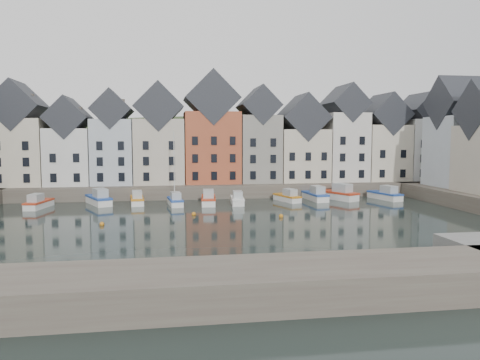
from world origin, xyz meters
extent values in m
plane|color=black|center=(0.00, 0.00, 0.00)|extent=(260.00, 260.00, 0.00)
cube|color=#4E443C|center=(0.00, 30.00, 1.00)|extent=(90.00, 16.00, 2.00)
cube|color=#4E443C|center=(-10.00, -22.00, 1.00)|extent=(50.00, 6.00, 2.00)
ellipsoid|color=#242E17|center=(0.00, 56.00, -18.00)|extent=(153.60, 70.40, 64.00)
sphere|color=#1F3216|center=(-13.94, 50.93, 8.70)|extent=(5.77, 5.77, 5.77)
sphere|color=#1F3216|center=(24.86, 60.75, 8.12)|extent=(5.27, 5.27, 5.27)
sphere|color=#1F3216|center=(31.82, 54.20, 7.88)|extent=(5.07, 5.07, 5.07)
sphere|color=#1F3216|center=(14.28, 55.19, 7.82)|extent=(5.01, 5.01, 5.01)
sphere|color=#1F3216|center=(-37.67, 56.61, 6.57)|extent=(3.94, 3.94, 3.94)
sphere|color=#1F3216|center=(28.33, 60.25, 8.05)|extent=(5.21, 5.21, 5.21)
sphere|color=#1F3216|center=(1.99, 58.64, 8.32)|extent=(5.45, 5.45, 5.45)
sphere|color=#1F3216|center=(37.80, 48.31, 7.21)|extent=(4.49, 4.49, 4.49)
cube|color=beige|center=(-29.17, 28.00, 7.04)|extent=(7.67, 8.00, 10.07)
cube|color=#212329|center=(-29.17, 28.00, 13.97)|extent=(7.67, 8.16, 7.67)
cube|color=silver|center=(-21.90, 28.00, 6.30)|extent=(6.56, 8.00, 8.61)
cube|color=#212329|center=(-21.90, 28.00, 12.23)|extent=(6.56, 8.16, 6.56)
cube|color=#AEB7C1|center=(-15.37, 28.00, 7.01)|extent=(6.20, 8.00, 10.02)
cube|color=#212329|center=(-15.37, 28.00, 13.55)|extent=(6.20, 8.16, 6.20)
cube|color=#B7AD9B|center=(-8.27, 28.00, 7.04)|extent=(7.70, 8.00, 10.08)
cube|color=#212329|center=(-8.27, 28.00, 13.98)|extent=(7.70, 8.16, 7.70)
cube|color=#A44C2F|center=(0.07, 28.00, 7.64)|extent=(8.69, 8.00, 11.28)
cube|color=#212329|center=(0.07, 28.00, 15.43)|extent=(8.69, 8.16, 8.69)
cube|color=gray|center=(7.78, 28.00, 7.39)|extent=(6.43, 8.00, 10.78)
cube|color=#212329|center=(7.78, 28.00, 14.37)|extent=(6.43, 8.16, 6.43)
cube|color=beige|center=(15.08, 28.00, 6.28)|extent=(7.88, 8.00, 8.56)
cube|color=#212329|center=(15.08, 28.00, 12.51)|extent=(7.88, 8.16, 7.88)
cube|color=beige|center=(22.42, 28.00, 7.64)|extent=(6.50, 8.00, 11.27)
cube|color=#212329|center=(22.42, 28.00, 14.88)|extent=(6.50, 8.16, 6.50)
cube|color=beige|center=(29.43, 28.00, 6.66)|extent=(7.23, 8.00, 9.32)
cube|color=#212329|center=(29.43, 28.00, 13.11)|extent=(7.23, 8.16, 7.23)
cube|color=silver|center=(36.28, 28.00, 7.16)|extent=(6.18, 8.00, 10.32)
cube|color=#212329|center=(36.28, 28.00, 13.85)|extent=(6.18, 8.16, 6.18)
cube|color=#AEB7C1|center=(36.00, 16.26, 7.19)|extent=(7.47, 8.00, 10.38)
cube|color=#212329|center=(36.00, 16.26, 14.36)|extent=(7.62, 8.00, 8.00)
sphere|color=#C27316|center=(-4.00, 8.00, 0.15)|extent=(0.50, 0.50, 0.50)
sphere|color=#C27316|center=(6.00, 5.00, 0.15)|extent=(0.50, 0.50, 0.50)
sphere|color=#C27316|center=(-14.00, 3.00, 0.15)|extent=(0.50, 0.50, 0.50)
cube|color=silver|center=(-23.87, 16.93, 0.33)|extent=(2.68, 5.80, 1.02)
cube|color=#B13419|center=(-23.87, 16.93, 0.89)|extent=(2.79, 5.93, 0.23)
cube|color=#9BA1A3|center=(-24.02, 16.10, 1.44)|extent=(1.69, 2.44, 1.12)
cube|color=silver|center=(-16.57, 19.15, 0.38)|extent=(4.36, 6.71, 1.19)
cube|color=#214599|center=(-16.57, 19.15, 1.02)|extent=(4.51, 6.87, 0.27)
cube|color=#9BA1A3|center=(-16.18, 18.26, 1.67)|extent=(2.42, 2.97, 1.29)
cube|color=silver|center=(-11.29, 18.71, 0.32)|extent=(2.14, 5.63, 1.01)
cube|color=#C27316|center=(-11.29, 18.71, 0.87)|extent=(2.24, 5.75, 0.23)
cube|color=#9BA1A3|center=(-11.22, 17.89, 1.42)|extent=(1.48, 2.31, 1.10)
cube|color=silver|center=(-6.05, 16.75, 0.31)|extent=(2.15, 5.44, 0.97)
cube|color=#214599|center=(-6.05, 16.75, 0.84)|extent=(2.25, 5.56, 0.22)
cube|color=#9BA1A3|center=(-5.96, 15.96, 1.37)|extent=(1.46, 2.24, 1.06)
cylinder|color=silver|center=(-6.11, 17.28, 5.30)|extent=(0.12, 0.12, 9.72)
cube|color=silver|center=(-1.44, 16.99, 0.35)|extent=(2.30, 6.18, 1.11)
cube|color=#B13419|center=(-1.44, 16.99, 0.96)|extent=(2.41, 6.31, 0.25)
cube|color=#9BA1A3|center=(-1.51, 16.09, 1.56)|extent=(1.60, 2.53, 1.21)
cube|color=silver|center=(2.58, 16.66, 0.31)|extent=(2.02, 5.44, 0.98)
cube|color=silver|center=(2.58, 16.66, 0.84)|extent=(2.12, 5.55, 0.22)
cube|color=#9BA1A3|center=(2.51, 15.87, 1.38)|extent=(1.41, 2.22, 1.06)
cube|color=silver|center=(10.16, 18.22, 0.31)|extent=(3.10, 5.55, 0.97)
cube|color=#C27316|center=(10.16, 18.22, 0.84)|extent=(3.22, 5.68, 0.22)
cube|color=#9BA1A3|center=(10.40, 17.46, 1.37)|extent=(1.82, 2.40, 1.06)
cube|color=silver|center=(14.60, 18.84, 0.36)|extent=(2.32, 6.33, 1.14)
cube|color=#214599|center=(14.60, 18.84, 0.98)|extent=(2.43, 6.47, 0.26)
cube|color=#9BA1A3|center=(14.67, 17.91, 1.61)|extent=(1.63, 2.59, 1.24)
cube|color=silver|center=(18.18, 19.17, 0.40)|extent=(4.78, 7.12, 1.26)
cube|color=#B13419|center=(18.18, 19.17, 1.09)|extent=(4.94, 7.29, 0.29)
cube|color=#9BA1A3|center=(18.61, 18.23, 1.78)|extent=(2.62, 3.18, 1.38)
cube|color=silver|center=(25.22, 17.99, 0.35)|extent=(3.16, 6.31, 1.11)
cube|color=#214599|center=(25.22, 17.99, 0.96)|extent=(3.29, 6.45, 0.25)
cube|color=#9BA1A3|center=(25.43, 17.10, 1.56)|extent=(1.93, 2.68, 1.21)
camera|label=1|loc=(-7.09, -47.55, 9.36)|focal=35.00mm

